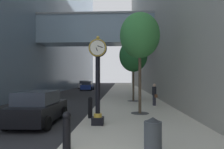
% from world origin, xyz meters
% --- Properties ---
extents(ground_plane, '(110.00, 110.00, 0.00)m').
position_xyz_m(ground_plane, '(0.00, 27.00, 0.00)').
color(ground_plane, '#262628').
rests_on(ground_plane, ground).
extents(sidewalk_right, '(5.86, 80.00, 0.14)m').
position_xyz_m(sidewalk_right, '(2.93, 30.00, 0.07)').
color(sidewalk_right, beige).
rests_on(sidewalk_right, ground).
extents(street_clock, '(0.84, 0.55, 4.17)m').
position_xyz_m(street_clock, '(0.90, 5.73, 2.42)').
color(street_clock, black).
rests_on(street_clock, sidewalk_right).
extents(bollard_nearest, '(0.26, 0.26, 1.17)m').
position_xyz_m(bollard_nearest, '(0.32, 2.36, 0.75)').
color(bollard_nearest, black).
rests_on(bollard_nearest, sidewalk_right).
extents(bollard_third, '(0.26, 0.26, 1.17)m').
position_xyz_m(bollard_third, '(0.32, 7.27, 0.75)').
color(bollard_third, black).
rests_on(bollard_third, sidewalk_right).
extents(street_tree_near, '(2.45, 2.45, 6.22)m').
position_xyz_m(street_tree_near, '(3.15, 8.85, 4.92)').
color(street_tree_near, '#333335').
rests_on(street_tree_near, sidewalk_right).
extents(street_tree_mid_near, '(2.63, 2.63, 5.76)m').
position_xyz_m(street_tree_mid_near, '(3.15, 15.46, 4.37)').
color(street_tree_mid_near, '#333335').
rests_on(street_tree_mid_near, sidewalk_right).
extents(trash_bin, '(0.53, 0.53, 1.05)m').
position_xyz_m(trash_bin, '(2.92, 2.18, 0.68)').
color(trash_bin, '#383D42').
rests_on(trash_bin, sidewalk_right).
extents(pedestrian_walking, '(0.46, 0.52, 1.72)m').
position_xyz_m(pedestrian_walking, '(4.61, 12.44, 1.05)').
color(pedestrian_walking, '#23232D').
rests_on(pedestrian_walking, sidewalk_right).
extents(car_silver_near, '(1.99, 4.71, 1.66)m').
position_xyz_m(car_silver_near, '(-5.74, 39.80, 0.81)').
color(car_silver_near, '#B7BABF').
rests_on(car_silver_near, ground).
extents(car_black_mid, '(2.12, 4.32, 1.66)m').
position_xyz_m(car_black_mid, '(-2.22, 6.44, 0.81)').
color(car_black_mid, black).
rests_on(car_black_mid, ground).
extents(car_blue_far, '(2.10, 4.13, 1.64)m').
position_xyz_m(car_blue_far, '(-4.12, 33.52, 0.80)').
color(car_blue_far, navy).
rests_on(car_blue_far, ground).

